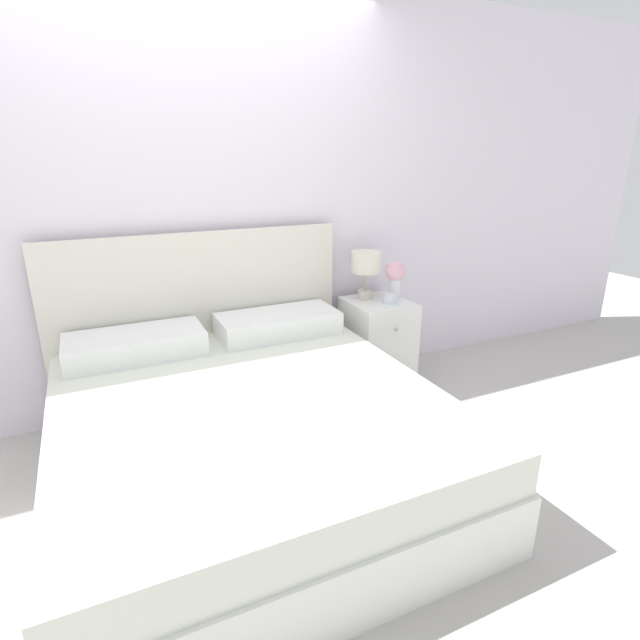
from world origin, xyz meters
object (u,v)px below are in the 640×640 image
(bed, at_px, (245,427))
(nightstand, at_px, (377,343))
(flower_vase, at_px, (395,275))
(teacup, at_px, (390,299))
(table_lamp, at_px, (366,265))

(bed, xyz_separation_m, nightstand, (1.18, 0.66, 0.03))
(nightstand, bearing_deg, bed, -150.95)
(bed, distance_m, nightstand, 1.35)
(flower_vase, distance_m, teacup, 0.19)
(nightstand, relative_size, flower_vase, 2.32)
(bed, bearing_deg, table_lamp, 33.69)
(table_lamp, bearing_deg, nightstand, -61.67)
(table_lamp, bearing_deg, teacup, -63.35)
(teacup, bearing_deg, bed, -154.75)
(nightstand, distance_m, teacup, 0.35)
(teacup, bearing_deg, nightstand, 114.60)
(nightstand, bearing_deg, teacup, -65.40)
(table_lamp, xyz_separation_m, teacup, (0.09, -0.18, -0.21))
(flower_vase, bearing_deg, nightstand, -174.76)
(nightstand, relative_size, table_lamp, 1.85)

